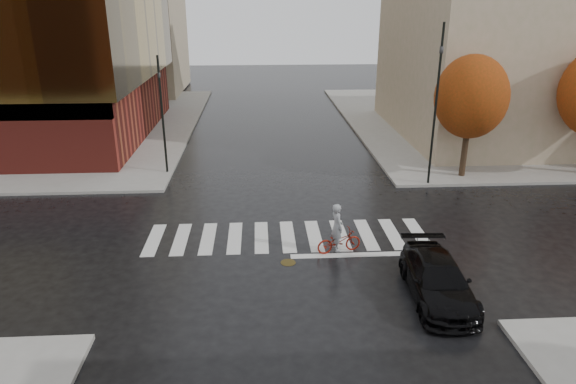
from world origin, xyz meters
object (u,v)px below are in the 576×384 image
traffic_light_nw (162,109)px  cyclist (338,236)px  sedan (438,280)px  fire_hydrant (104,160)px  traffic_light_ne (437,94)px

traffic_light_nw → cyclist: bearing=46.6°
cyclist → traffic_light_nw: traffic_light_nw is taller
sedan → cyclist: 4.39m
sedan → traffic_light_nw: size_ratio=0.72×
cyclist → fire_hydrant: cyclist is taller
traffic_light_nw → traffic_light_ne: (14.07, -2.70, 1.16)m
sedan → traffic_light_ne: bearing=76.7°
fire_hydrant → sedan: bearing=-44.6°
traffic_light_ne → fire_hydrant: (-17.77, 3.70, -4.25)m
sedan → fire_hydrant: bearing=138.5°
cyclist → sedan: bearing=-154.6°
traffic_light_ne → traffic_light_nw: bearing=-6.5°
fire_hydrant → traffic_light_nw: bearing=-15.1°
traffic_light_ne → cyclist: bearing=55.4°
traffic_light_nw → traffic_light_ne: size_ratio=0.79×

